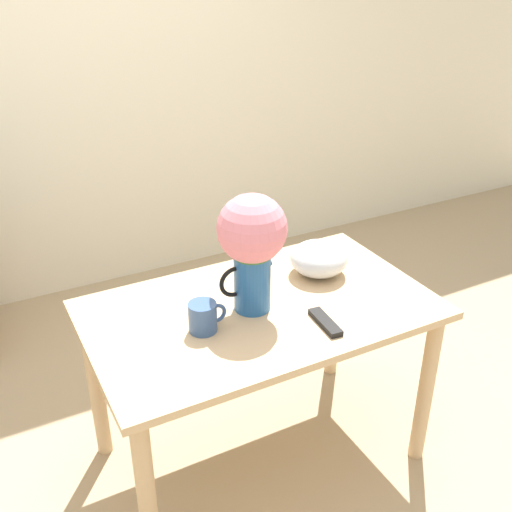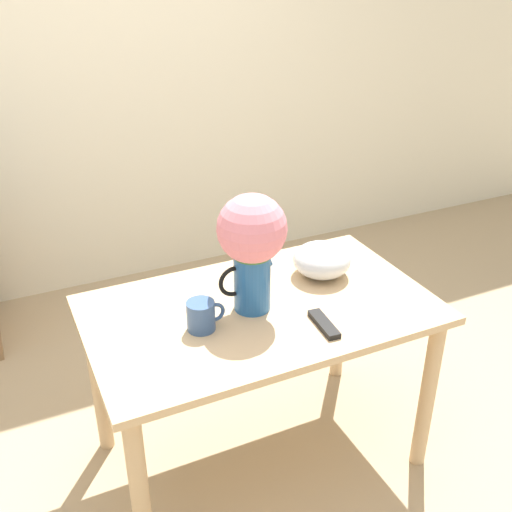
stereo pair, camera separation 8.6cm
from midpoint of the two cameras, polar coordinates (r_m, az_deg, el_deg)
ground_plane at (r=2.55m, az=-2.17°, el=-20.07°), size 12.00×12.00×0.00m
wall_back at (r=3.50m, az=-14.78°, el=17.05°), size 8.00×0.05×2.60m
table at (r=2.24m, az=1.51°, el=-7.19°), size 1.25×0.75×0.72m
flower_vase at (r=2.04m, az=0.81°, el=1.48°), size 0.25×0.24×0.44m
coffee_mug at (r=2.03m, az=-3.92°, el=-5.76°), size 0.14×0.10×0.11m
white_bowl at (r=2.37m, az=7.32°, el=-0.38°), size 0.23×0.23×0.13m
remote_control at (r=2.08m, az=7.67°, el=-6.45°), size 0.06×0.17×0.02m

